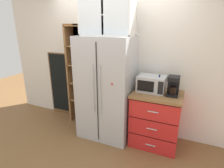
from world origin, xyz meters
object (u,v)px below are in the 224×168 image
(refrigerator, at_px, (107,88))
(mug_sage, at_px, (158,90))
(bottle_clear, at_px, (158,86))
(bottle_cobalt, at_px, (159,85))
(mug_cream, at_px, (158,90))
(chalkboard_menu, at_px, (62,84))
(coffee_maker, at_px, (173,86))
(microwave, at_px, (151,84))

(refrigerator, distance_m, mug_sage, 0.89)
(refrigerator, xyz_separation_m, mug_sage, (0.88, 0.08, 0.07))
(bottle_clear, xyz_separation_m, bottle_cobalt, (0.00, 0.02, 0.02))
(mug_cream, relative_size, bottle_cobalt, 0.37)
(refrigerator, xyz_separation_m, chalkboard_menu, (-1.27, 0.33, -0.19))
(coffee_maker, height_order, bottle_cobalt, coffee_maker)
(microwave, distance_m, bottle_cobalt, 0.12)
(coffee_maker, relative_size, chalkboard_menu, 0.22)
(microwave, distance_m, coffee_maker, 0.34)
(refrigerator, xyz_separation_m, microwave, (0.76, 0.10, 0.15))
(refrigerator, height_order, bottle_clear, refrigerator)
(mug_sage, relative_size, chalkboard_menu, 0.08)
(mug_sage, distance_m, chalkboard_menu, 2.18)
(refrigerator, relative_size, bottle_clear, 6.91)
(coffee_maker, relative_size, mug_sage, 2.78)
(microwave, height_order, coffee_maker, coffee_maker)
(mug_sage, bearing_deg, bottle_cobalt, 148.64)
(bottle_clear, bearing_deg, bottle_cobalt, 90.00)
(microwave, distance_m, mug_sage, 0.15)
(bottle_clear, xyz_separation_m, chalkboard_menu, (-2.15, 0.27, -0.33))
(mug_sage, xyz_separation_m, chalkboard_menu, (-2.15, 0.25, -0.26))
(refrigerator, xyz_separation_m, mug_cream, (0.88, 0.05, 0.07))
(mug_sage, height_order, mug_cream, mug_cream)
(refrigerator, distance_m, bottle_cobalt, 0.89)
(refrigerator, distance_m, chalkboard_menu, 1.32)
(microwave, xyz_separation_m, mug_sage, (0.12, -0.02, -0.09))
(refrigerator, relative_size, microwave, 4.08)
(mug_sage, height_order, chalkboard_menu, chalkboard_menu)
(refrigerator, relative_size, mug_sage, 16.11)
(refrigerator, bearing_deg, microwave, 7.50)
(bottle_clear, bearing_deg, mug_cream, -79.24)
(bottle_clear, distance_m, bottle_cobalt, 0.03)
(bottle_clear, relative_size, bottle_cobalt, 0.87)
(refrigerator, xyz_separation_m, coffee_maker, (1.10, 0.06, 0.18))
(chalkboard_menu, bearing_deg, microwave, -6.52)
(refrigerator, bearing_deg, chalkboard_menu, 165.36)
(mug_sage, relative_size, mug_cream, 1.01)
(bottle_clear, bearing_deg, microwave, 161.75)
(mug_sage, xyz_separation_m, mug_cream, (-0.00, -0.03, 0.01))
(bottle_cobalt, xyz_separation_m, chalkboard_menu, (-2.15, 0.25, -0.35))
(refrigerator, distance_m, mug_cream, 0.88)
(microwave, bearing_deg, mug_cream, -21.95)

